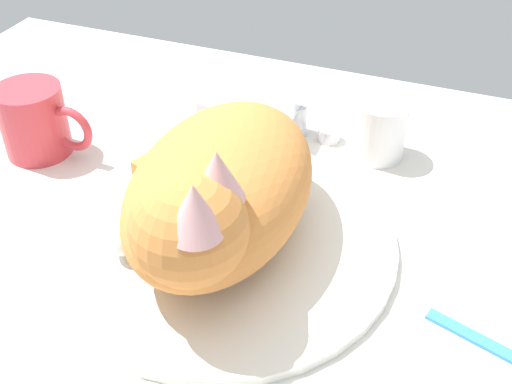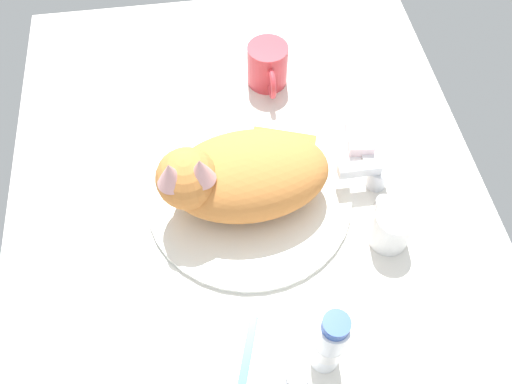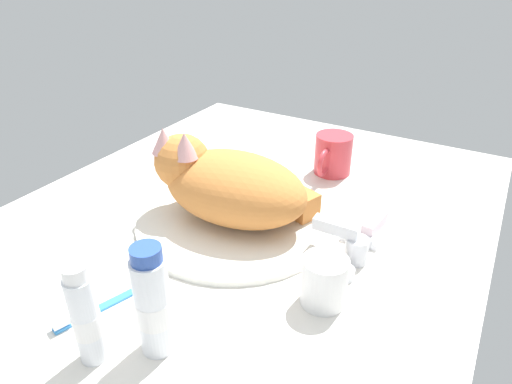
% 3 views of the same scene
% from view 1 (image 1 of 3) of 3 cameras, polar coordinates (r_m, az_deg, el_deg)
% --- Properties ---
extents(ground_plane, '(1.10, 0.83, 0.03)m').
position_cam_1_polar(ground_plane, '(0.66, -2.88, -5.57)').
color(ground_plane, silver).
extents(sink_basin, '(0.35, 0.35, 0.01)m').
position_cam_1_polar(sink_basin, '(0.64, -2.93, -4.27)').
color(sink_basin, silver).
rests_on(sink_basin, ground_plane).
extents(faucet, '(0.12, 0.09, 0.06)m').
position_cam_1_polar(faucet, '(0.79, 3.19, 6.58)').
color(faucet, silver).
rests_on(faucet, ground_plane).
extents(cat, '(0.20, 0.28, 0.16)m').
position_cam_1_polar(cat, '(0.59, -3.79, -0.12)').
color(cat, '#D17F3D').
rests_on(cat, sink_basin).
extents(coffee_mug, '(0.12, 0.08, 0.09)m').
position_cam_1_polar(coffee_mug, '(0.80, -19.25, 6.06)').
color(coffee_mug, '#C63842').
rests_on(coffee_mug, ground_plane).
extents(rinse_cup, '(0.06, 0.06, 0.07)m').
position_cam_1_polar(rinse_cup, '(0.76, 11.09, 5.58)').
color(rinse_cup, white).
rests_on(rinse_cup, ground_plane).
extents(soap_dish, '(0.09, 0.06, 0.01)m').
position_cam_1_polar(soap_dish, '(0.83, -2.57, 6.49)').
color(soap_dish, white).
rests_on(soap_dish, ground_plane).
extents(soap_bar, '(0.07, 0.05, 0.02)m').
position_cam_1_polar(soap_bar, '(0.82, -2.60, 7.50)').
color(soap_bar, silver).
rests_on(soap_bar, soap_dish).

